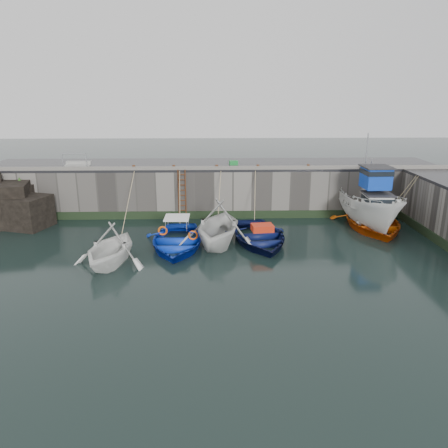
{
  "coord_description": "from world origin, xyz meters",
  "views": [
    {
      "loc": [
        -0.05,
        -17.05,
        7.89
      ],
      "look_at": [
        0.52,
        4.82,
        1.2
      ],
      "focal_mm": 35.0,
      "sensor_mm": 36.0,
      "label": 1
    }
  ],
  "objects_px": {
    "boat_near_blacktrim": "(218,244)",
    "fish_crate": "(234,163)",
    "bollard_d": "(258,167)",
    "bollard_a": "(134,167)",
    "bollard_b": "(174,167)",
    "boat_near_navy": "(259,242)",
    "boat_far_orange": "(372,221)",
    "boat_near_blue": "(177,246)",
    "boat_far_white": "(369,207)",
    "bollard_e": "(308,167)",
    "boat_near_white": "(112,264)",
    "ladder": "(182,195)",
    "bollard_c": "(217,167)"
  },
  "relations": [
    {
      "from": "boat_near_blue",
      "to": "fish_crate",
      "type": "height_order",
      "value": "fish_crate"
    },
    {
      "from": "boat_near_white",
      "to": "fish_crate",
      "type": "bearing_deg",
      "value": 67.47
    },
    {
      "from": "boat_far_orange",
      "to": "bollard_c",
      "type": "height_order",
      "value": "boat_far_orange"
    },
    {
      "from": "boat_far_orange",
      "to": "bollard_e",
      "type": "xyz_separation_m",
      "value": [
        -3.5,
        2.48,
        2.88
      ]
    },
    {
      "from": "ladder",
      "to": "bollard_e",
      "type": "xyz_separation_m",
      "value": [
        8.0,
        0.34,
        1.71
      ]
    },
    {
      "from": "ladder",
      "to": "bollard_a",
      "type": "relative_size",
      "value": 11.43
    },
    {
      "from": "boat_near_blacktrim",
      "to": "fish_crate",
      "type": "bearing_deg",
      "value": 90.63
    },
    {
      "from": "boat_far_orange",
      "to": "fish_crate",
      "type": "height_order",
      "value": "boat_far_orange"
    },
    {
      "from": "boat_near_navy",
      "to": "fish_crate",
      "type": "xyz_separation_m",
      "value": [
        -1.08,
        6.57,
        3.3
      ]
    },
    {
      "from": "boat_near_blue",
      "to": "bollard_d",
      "type": "bearing_deg",
      "value": 49.76
    },
    {
      "from": "bollard_d",
      "to": "boat_near_blue",
      "type": "bearing_deg",
      "value": -130.95
    },
    {
      "from": "boat_far_orange",
      "to": "bollard_a",
      "type": "height_order",
      "value": "boat_far_orange"
    },
    {
      "from": "ladder",
      "to": "boat_near_white",
      "type": "xyz_separation_m",
      "value": [
        -2.92,
        -7.49,
        -1.59
      ]
    },
    {
      "from": "fish_crate",
      "to": "bollard_e",
      "type": "distance_m",
      "value": 4.95
    },
    {
      "from": "boat_near_navy",
      "to": "bollard_c",
      "type": "relative_size",
      "value": 20.31
    },
    {
      "from": "boat_near_blue",
      "to": "boat_near_navy",
      "type": "relative_size",
      "value": 0.99
    },
    {
      "from": "boat_near_white",
      "to": "bollard_e",
      "type": "height_order",
      "value": "bollard_e"
    },
    {
      "from": "boat_near_blue",
      "to": "bollard_e",
      "type": "relative_size",
      "value": 20.14
    },
    {
      "from": "fish_crate",
      "to": "bollard_a",
      "type": "xyz_separation_m",
      "value": [
        -6.34,
        -1.69,
        0.0
      ]
    },
    {
      "from": "ladder",
      "to": "boat_near_white",
      "type": "distance_m",
      "value": 8.19
    },
    {
      "from": "boat_near_navy",
      "to": "boat_far_orange",
      "type": "relative_size",
      "value": 0.86
    },
    {
      "from": "bollard_c",
      "to": "boat_far_white",
      "type": "bearing_deg",
      "value": -12.99
    },
    {
      "from": "bollard_c",
      "to": "bollard_e",
      "type": "relative_size",
      "value": 1.0
    },
    {
      "from": "boat_near_white",
      "to": "bollard_d",
      "type": "distance_m",
      "value": 11.48
    },
    {
      "from": "boat_near_blacktrim",
      "to": "bollard_b",
      "type": "xyz_separation_m",
      "value": [
        -2.72,
        5.19,
        3.3
      ]
    },
    {
      "from": "bollard_b",
      "to": "boat_near_white",
      "type": "bearing_deg",
      "value": -107.18
    },
    {
      "from": "ladder",
      "to": "bollard_d",
      "type": "xyz_separation_m",
      "value": [
        4.8,
        0.34,
        1.71
      ]
    },
    {
      "from": "fish_crate",
      "to": "bollard_e",
      "type": "bearing_deg",
      "value": -26.71
    },
    {
      "from": "fish_crate",
      "to": "bollard_a",
      "type": "relative_size",
      "value": 1.93
    },
    {
      "from": "bollard_d",
      "to": "bollard_a",
      "type": "bearing_deg",
      "value": 180.0
    },
    {
      "from": "boat_near_navy",
      "to": "bollard_a",
      "type": "relative_size",
      "value": 20.31
    },
    {
      "from": "bollard_a",
      "to": "bollard_d",
      "type": "distance_m",
      "value": 7.8
    },
    {
      "from": "boat_near_blacktrim",
      "to": "boat_far_white",
      "type": "height_order",
      "value": "boat_far_white"
    },
    {
      "from": "boat_far_white",
      "to": "bollard_e",
      "type": "distance_m",
      "value": 4.5
    },
    {
      "from": "boat_far_orange",
      "to": "bollard_b",
      "type": "distance_m",
      "value": 12.58
    },
    {
      "from": "ladder",
      "to": "bollard_d",
      "type": "distance_m",
      "value": 5.11
    },
    {
      "from": "boat_near_white",
      "to": "fish_crate",
      "type": "height_order",
      "value": "fish_crate"
    },
    {
      "from": "boat_near_navy",
      "to": "bollard_e",
      "type": "relative_size",
      "value": 20.31
    },
    {
      "from": "boat_near_blue",
      "to": "boat_near_navy",
      "type": "xyz_separation_m",
      "value": [
        4.4,
        0.62,
        0.0
      ]
    },
    {
      "from": "boat_near_blacktrim",
      "to": "bollard_e",
      "type": "relative_size",
      "value": 18.47
    },
    {
      "from": "bollard_e",
      "to": "boat_near_blue",
      "type": "bearing_deg",
      "value": -145.39
    },
    {
      "from": "boat_near_navy",
      "to": "boat_near_blacktrim",
      "type": "bearing_deg",
      "value": -178.7
    },
    {
      "from": "ladder",
      "to": "bollard_c",
      "type": "bearing_deg",
      "value": 8.67
    },
    {
      "from": "boat_far_orange",
      "to": "bollard_a",
      "type": "relative_size",
      "value": 23.56
    },
    {
      "from": "boat_far_orange",
      "to": "bollard_a",
      "type": "bearing_deg",
      "value": 173.54
    },
    {
      "from": "boat_near_white",
      "to": "bollard_d",
      "type": "xyz_separation_m",
      "value": [
        7.72,
        7.82,
        3.3
      ]
    },
    {
      "from": "boat_near_blue",
      "to": "boat_near_navy",
      "type": "distance_m",
      "value": 4.44
    },
    {
      "from": "boat_near_blacktrim",
      "to": "fish_crate",
      "type": "height_order",
      "value": "fish_crate"
    },
    {
      "from": "fish_crate",
      "to": "bollard_c",
      "type": "xyz_separation_m",
      "value": [
        -1.14,
        -1.69,
        0.0
      ]
    },
    {
      "from": "bollard_a",
      "to": "bollard_d",
      "type": "bearing_deg",
      "value": 0.0
    }
  ]
}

